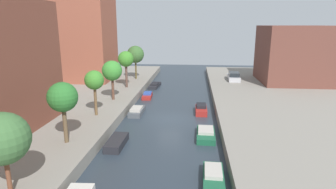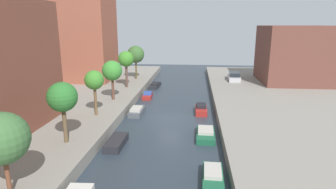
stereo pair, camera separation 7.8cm
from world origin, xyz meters
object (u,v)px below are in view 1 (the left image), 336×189
parked_car (234,77)px  moored_boat_right_2 (206,134)px  street_tree_2 (94,81)px  street_tree_4 (126,59)px  moored_boat_right_1 (213,178)px  low_block_right (294,54)px  moored_boat_left_2 (137,111)px  moored_boat_left_4 (155,85)px  street_tree_5 (135,54)px  street_tree_3 (112,71)px  moored_boat_left_3 (147,96)px  street_tree_1 (63,98)px  moored_boat_left_1 (117,143)px  moored_boat_right_3 (201,109)px  street_tree_0 (3,139)px

parked_car → moored_boat_right_2: 23.13m
street_tree_2 → street_tree_4: (0.00, 13.06, 0.51)m
moored_boat_right_1 → low_block_right: bearing=64.5°
parked_car → moored_boat_left_2: (-12.91, -16.29, -1.21)m
moored_boat_right_1 → street_tree_2: bearing=138.1°
moored_boat_left_4 → moored_boat_right_2: moored_boat_right_2 is taller
street_tree_5 → moored_boat_left_4: bearing=-25.9°
street_tree_3 → moored_boat_left_3: size_ratio=1.54×
street_tree_1 → moored_boat_left_3: bearing=79.4°
moored_boat_left_4 → moored_boat_right_2: (7.54, -20.44, 0.04)m
moored_boat_left_3 → moored_boat_right_1: moored_boat_right_1 is taller
low_block_right → moored_boat_left_1: size_ratio=3.13×
street_tree_1 → moored_boat_right_3: bearing=47.4°
street_tree_4 → moored_boat_right_3: size_ratio=1.74×
street_tree_0 → street_tree_2: 13.69m
street_tree_3 → moored_boat_right_1: street_tree_3 is taller
street_tree_1 → moored_boat_left_4: bearing=82.1°
moored_boat_left_1 → street_tree_0: bearing=-111.8°
moored_boat_right_1 → moored_boat_right_3: bearing=91.9°
street_tree_0 → moored_boat_right_3: street_tree_0 is taller
street_tree_0 → moored_boat_left_3: size_ratio=1.48×
moored_boat_left_1 → moored_boat_right_3: bearing=53.7°
street_tree_1 → street_tree_5: bearing=90.0°
street_tree_0 → moored_boat_left_2: (3.38, 17.48, -3.84)m
street_tree_4 → parked_car: (16.29, 7.03, -3.50)m
street_tree_2 → moored_boat_left_4: size_ratio=1.04×
street_tree_5 → moored_boat_left_1: 25.44m
moored_boat_left_4 → street_tree_4: bearing=-124.5°
low_block_right → street_tree_3: (-25.31, -13.45, -0.85)m
street_tree_5 → moored_boat_left_1: (3.46, -24.75, -4.76)m
moored_boat_left_4 → moored_boat_right_3: 15.10m
street_tree_4 → moored_boat_right_2: size_ratio=1.44×
parked_car → moored_boat_left_2: parked_car is taller
parked_car → moored_boat_left_1: parked_car is taller
moored_boat_left_2 → parked_car: bearing=51.6°
street_tree_0 → moored_boat_left_1: size_ratio=1.38×
low_block_right → moored_boat_left_4: (-21.87, -1.50, -5.10)m
street_tree_4 → moored_boat_left_2: 10.93m
street_tree_0 → moored_boat_left_2: street_tree_0 is taller
parked_car → moored_boat_right_3: parked_car is taller
moored_boat_right_2 → street_tree_4: bearing=125.4°
street_tree_3 → parked_car: street_tree_3 is taller
low_block_right → street_tree_0: (-25.31, -33.23, -1.20)m
street_tree_5 → moored_boat_right_3: 18.93m
moored_boat_left_1 → low_block_right: bearing=48.4°
street_tree_5 → moored_boat_right_3: (10.70, -14.91, -4.66)m
street_tree_3 → moored_boat_right_1: (11.19, -16.12, -4.14)m
street_tree_5 → moored_boat_right_1: bearing=-69.4°
moored_boat_right_2 → street_tree_5: bearing=116.4°
street_tree_0 → street_tree_2: (-0.00, 13.68, 0.37)m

